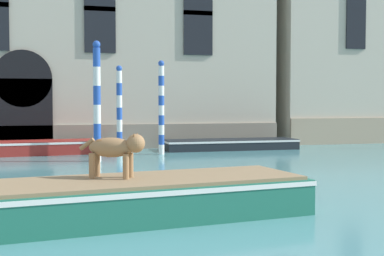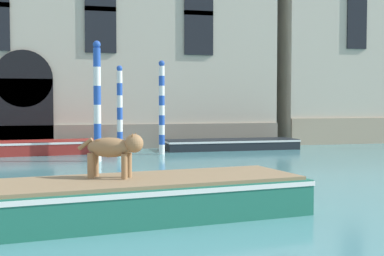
% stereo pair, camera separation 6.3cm
% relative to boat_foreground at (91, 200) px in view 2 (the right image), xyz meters
% --- Properties ---
extents(palazzo_left, '(15.84, 6.13, 12.52)m').
position_rel_boat_foreground_xyz_m(palazzo_left, '(1.29, 16.64, 5.88)').
color(palazzo_left, '#BCB29E').
rests_on(palazzo_left, ground_plane).
extents(boat_foreground, '(7.73, 2.93, 0.69)m').
position_rel_boat_foreground_xyz_m(boat_foreground, '(0.00, 0.00, 0.00)').
color(boat_foreground, '#1E6651').
rests_on(boat_foreground, ground_plane).
extents(dog_on_deck, '(1.11, 0.68, 0.79)m').
position_rel_boat_foreground_xyz_m(dog_on_deck, '(0.42, 0.27, 0.84)').
color(dog_on_deck, '#997047').
rests_on(dog_on_deck, boat_foreground).
extents(boat_moored_near_palazzo, '(5.38, 2.02, 0.51)m').
position_rel_boat_foreground_xyz_m(boat_moored_near_palazzo, '(-0.84, 12.17, -0.10)').
color(boat_moored_near_palazzo, maroon).
rests_on(boat_moored_near_palazzo, ground_plane).
extents(boat_moored_far, '(5.62, 1.62, 0.42)m').
position_rel_boat_foreground_xyz_m(boat_moored_far, '(6.56, 12.26, -0.14)').
color(boat_moored_far, black).
rests_on(boat_moored_far, ground_plane).
extents(mooring_pole_0, '(0.26, 0.26, 4.04)m').
position_rel_boat_foreground_xyz_m(mooring_pole_0, '(0.80, 9.15, 1.68)').
color(mooring_pole_0, white).
rests_on(mooring_pole_0, ground_plane).
extents(mooring_pole_4, '(0.23, 0.23, 3.56)m').
position_rel_boat_foreground_xyz_m(mooring_pole_4, '(3.34, 10.92, 1.43)').
color(mooring_pole_4, white).
rests_on(mooring_pole_4, ground_plane).
extents(mooring_pole_5, '(0.22, 0.22, 3.33)m').
position_rel_boat_foreground_xyz_m(mooring_pole_5, '(1.73, 10.70, 1.32)').
color(mooring_pole_5, white).
rests_on(mooring_pole_5, ground_plane).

